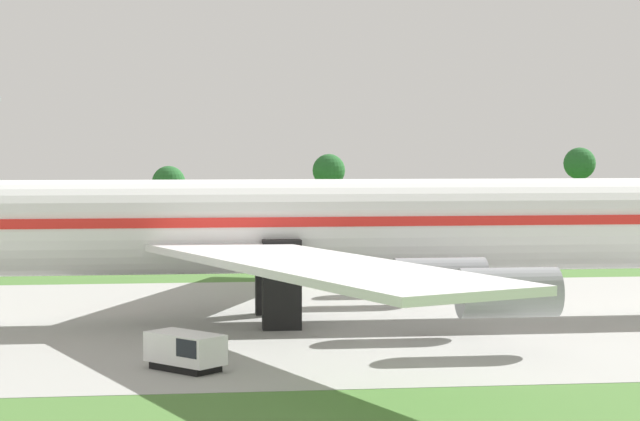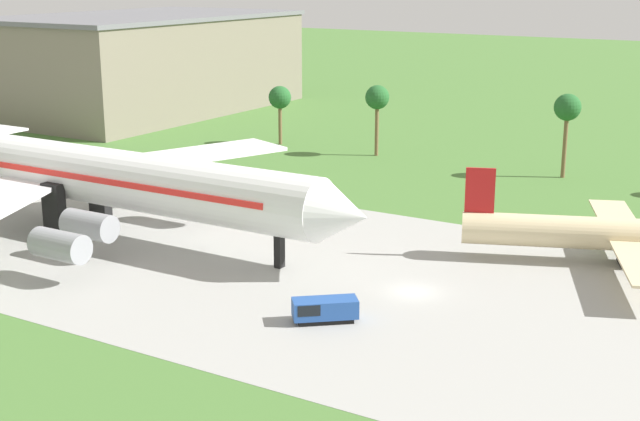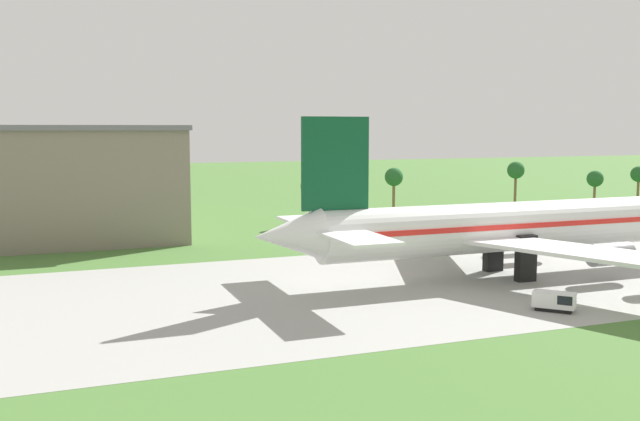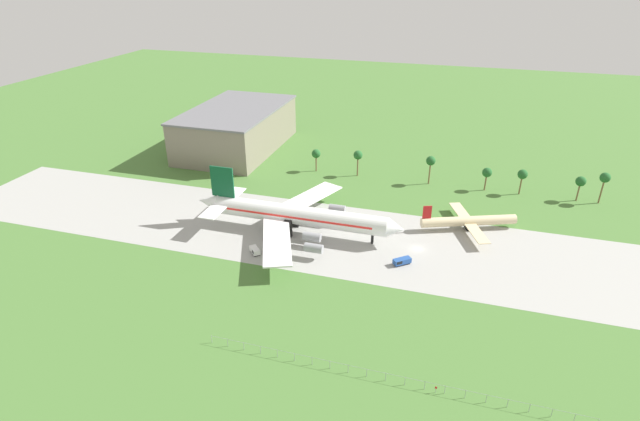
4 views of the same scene
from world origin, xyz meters
The scene contains 2 objects.
jet_airliner centered at (-38.51, -0.46, 6.15)m, with size 68.34×59.47×19.59m.
fuel_truck centered at (-45.88, -16.52, 1.05)m, with size 4.27×4.36×1.91m.
Camera 1 is at (-46.15, -74.91, 11.26)m, focal length 65.00 mm.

